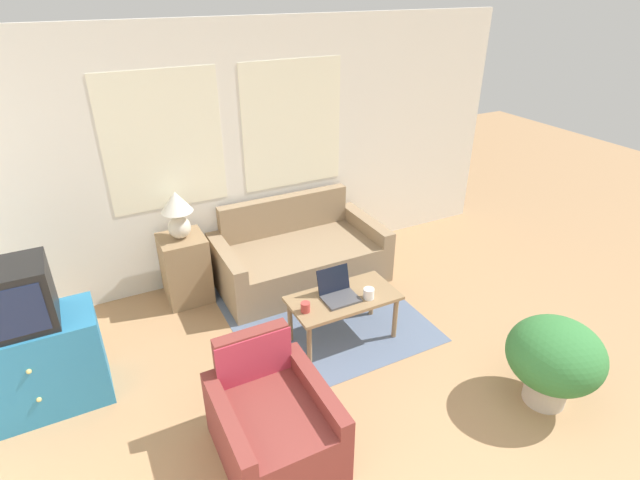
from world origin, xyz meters
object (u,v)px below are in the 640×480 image
Objects in this scene: table_lamp at (177,211)px; cup_yellow at (369,293)px; armchair at (272,422)px; coffee_table at (343,302)px; potted_plant at (555,357)px; laptop at (338,292)px; television at (10,298)px; cup_navy at (305,307)px; couch at (298,257)px.

cup_yellow is at bearing -48.14° from table_lamp.
armchair is 1.31m from coffee_table.
laptop is at bearing 127.56° from potted_plant.
laptop is at bearing 40.79° from armchair.
laptop is at bearing -50.90° from table_lamp.
armchair is at bearing -39.96° from television.
potted_plant is (1.06, -1.38, -0.08)m from laptop.
armchair reaches higher than cup_navy.
couch is 20.53× the size of cup_navy.
laptop is 0.42× the size of potted_plant.
cup_navy is (-0.34, -0.06, -0.01)m from laptop.
television is at bearing 153.43° from potted_plant.
coffee_table is at bearing 6.24° from cup_navy.
couch is 2.06× the size of armchair.
potted_plant reaches higher than cup_navy.
coffee_table is (2.41, -0.35, -0.59)m from television.
couch is 1.14m from laptop.
couch is 1.37m from table_lamp.
laptop is (-0.13, -1.10, 0.25)m from couch.
television reaches higher than armchair.
coffee_table is 0.24m from cup_yellow.
couch is 3.39× the size of television.
table_lamp is 1.57m from cup_navy.
laptop is at bearing -96.68° from couch.
cup_yellow is (0.57, -0.07, 0.00)m from cup_navy.
potted_plant is at bearing -53.20° from coffee_table.
television reaches higher than cup_navy.
cup_yellow is at bearing -85.50° from couch.
table_lamp is at bearing 91.57° from armchair.
cup_navy is at bearing -62.68° from table_lamp.
coffee_table is at bearing 38.86° from armchair.
armchair is at bearing -129.02° from cup_navy.
television is 5.49× the size of cup_yellow.
potted_plant is (0.84, -1.25, -0.07)m from cup_yellow.
television reaches higher than laptop.
armchair is 9.03× the size of cup_yellow.
table_lamp is (1.34, 0.93, -0.01)m from television.
table_lamp reaches higher than armchair.
couch is 2.45× the size of potted_plant.
couch reaches higher than laptop.
television is at bearing 168.97° from cup_navy.
couch is 5.81× the size of laptop.
potted_plant is (1.02, -1.36, 0.03)m from coffee_table.
laptop reaches higher than coffee_table.
television is 2.68m from cup_yellow.
television is 0.72× the size of potted_plant.
couch is 1.28m from cup_navy.
table_lamp is at bearing 117.32° from cup_navy.
armchair is (-1.10, -1.94, -0.01)m from couch.
television is at bearing 171.68° from coffee_table.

